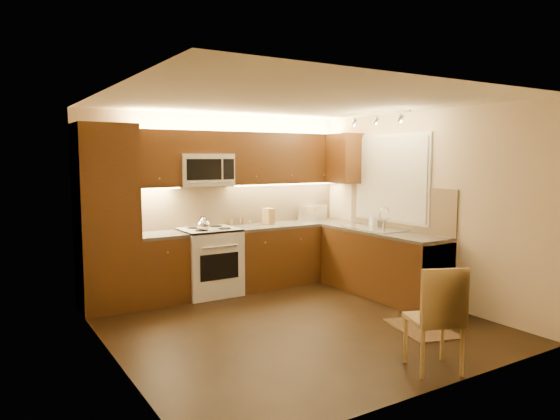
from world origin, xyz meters
TOP-DOWN VIEW (x-y plane):
  - floor at (0.00, 0.00)m, footprint 4.00×4.00m
  - ceiling at (0.00, 0.00)m, footprint 4.00×4.00m
  - wall_back at (0.00, 2.00)m, footprint 4.00×0.01m
  - wall_front at (0.00, -2.00)m, footprint 4.00×0.01m
  - wall_left at (-2.00, 0.00)m, footprint 0.01×4.00m
  - wall_right at (2.00, 0.00)m, footprint 0.01×4.00m
  - pantry at (-1.65, 1.70)m, footprint 0.70×0.60m
  - base_cab_back_left at (-0.99, 1.70)m, footprint 0.62×0.60m
  - counter_back_left at (-0.99, 1.70)m, footprint 0.62×0.60m
  - base_cab_back_right at (1.04, 1.70)m, footprint 1.92×0.60m
  - counter_back_right at (1.04, 1.70)m, footprint 1.92×0.60m
  - base_cab_right at (1.70, 0.40)m, footprint 0.60×2.00m
  - counter_right at (1.70, 0.40)m, footprint 0.60×2.00m
  - dishwasher at (1.70, -0.30)m, footprint 0.58×0.60m
  - backsplash_back at (0.35, 1.99)m, footprint 3.30×0.02m
  - backsplash_right at (1.99, 0.40)m, footprint 0.02×2.00m
  - upper_cab_back_left at (-0.99, 1.82)m, footprint 0.62×0.35m
  - upper_cab_back_right at (1.04, 1.82)m, footprint 1.92×0.35m
  - upper_cab_bridge at (-0.30, 1.82)m, footprint 0.76×0.35m
  - upper_cab_right_corner at (1.82, 1.40)m, footprint 0.35×0.50m
  - stove at (-0.30, 1.68)m, footprint 0.76×0.65m
  - microwave at (-0.30, 1.81)m, footprint 0.76×0.38m
  - window_frame at (1.99, 0.55)m, footprint 0.03×1.44m
  - window_blinds at (1.97, 0.55)m, footprint 0.02×1.36m
  - sink at (1.70, 0.55)m, footprint 0.52×0.86m
  - faucet at (1.88, 0.55)m, footprint 0.20×0.04m
  - track_light_bar at (1.55, 0.40)m, footprint 0.04×1.20m
  - kettle at (-0.45, 1.52)m, footprint 0.21×0.21m
  - toaster_oven at (1.55, 1.83)m, footprint 0.48×0.43m
  - knife_block at (0.70, 1.77)m, footprint 0.13×0.19m
  - spice_jar_a at (0.42, 1.82)m, footprint 0.05×0.05m
  - spice_jar_b at (0.36, 1.94)m, footprint 0.05×0.05m
  - spice_jar_c at (0.31, 1.91)m, footprint 0.05×0.05m
  - spice_jar_d at (0.17, 1.94)m, footprint 0.06×0.06m
  - soap_bottle at (1.88, 0.79)m, footprint 0.09×0.09m
  - rug at (1.10, -0.90)m, footprint 0.74×0.92m
  - dining_chair at (0.37, -1.70)m, footprint 0.55×0.55m

SIDE VIEW (x-z plane):
  - floor at x=0.00m, z-range -0.01..0.01m
  - rug at x=1.10m, z-range 0.00..0.01m
  - base_cab_back_left at x=-0.99m, z-range 0.00..0.86m
  - base_cab_back_right at x=1.04m, z-range 0.00..0.86m
  - base_cab_right at x=1.70m, z-range 0.00..0.86m
  - dishwasher at x=1.70m, z-range 0.01..0.85m
  - stove at x=-0.30m, z-range 0.00..0.92m
  - dining_chair at x=0.37m, z-range 0.00..0.96m
  - counter_back_left at x=-0.99m, z-range 0.86..0.90m
  - counter_back_right at x=1.04m, z-range 0.86..0.90m
  - counter_right at x=1.70m, z-range 0.86..0.90m
  - spice_jar_a at x=0.42m, z-range 0.90..0.98m
  - spice_jar_b at x=0.36m, z-range 0.90..0.99m
  - spice_jar_d at x=0.17m, z-range 0.90..0.99m
  - spice_jar_c at x=0.31m, z-range 0.90..1.00m
  - sink at x=1.70m, z-range 0.90..1.05m
  - soap_bottle at x=1.88m, z-range 0.90..1.10m
  - toaster_oven at x=1.55m, z-range 0.90..1.14m
  - knife_block at x=0.70m, z-range 0.90..1.14m
  - kettle at x=-0.45m, z-range 0.92..1.12m
  - faucet at x=1.88m, z-range 0.90..1.20m
  - pantry at x=-1.65m, z-range 0.00..2.30m
  - backsplash_back at x=0.35m, z-range 0.90..1.50m
  - backsplash_right at x=1.99m, z-range 0.90..1.50m
  - wall_back at x=0.00m, z-range 0.00..2.50m
  - wall_front at x=0.00m, z-range 0.00..2.50m
  - wall_left at x=-2.00m, z-range 0.00..2.50m
  - wall_right at x=2.00m, z-range 0.00..2.50m
  - window_frame at x=1.99m, z-range 0.98..2.22m
  - window_blinds at x=1.97m, z-range 1.02..2.18m
  - microwave at x=-0.30m, z-range 1.50..1.94m
  - upper_cab_back_left at x=-0.99m, z-range 1.50..2.25m
  - upper_cab_back_right at x=1.04m, z-range 1.50..2.25m
  - upper_cab_right_corner at x=1.82m, z-range 1.50..2.25m
  - upper_cab_bridge at x=-0.30m, z-range 1.94..2.25m
  - track_light_bar at x=1.55m, z-range 2.44..2.48m
  - ceiling at x=0.00m, z-range 2.50..2.50m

